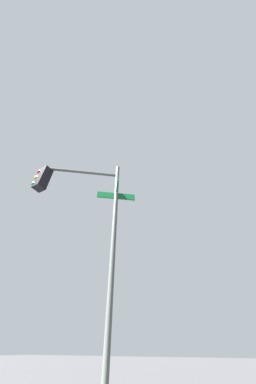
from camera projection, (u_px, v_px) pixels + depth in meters
name	position (u px, v px, depth m)	size (l,w,h in m)	color
traffic_signal_near	(79.00, 206.00, 4.71)	(2.44, 1.88, 5.97)	#474C47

